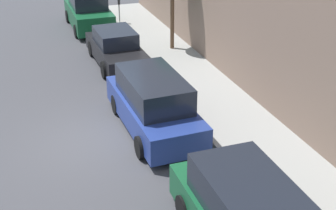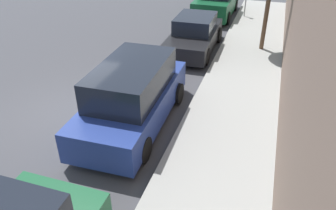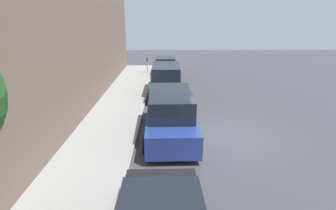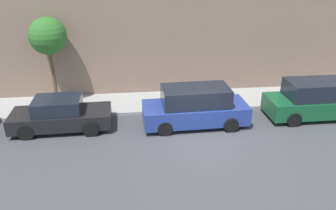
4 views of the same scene
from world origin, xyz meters
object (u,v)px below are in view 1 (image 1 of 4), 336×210
at_px(parking_meter_far, 119,8).
at_px(parked_suv_fifth, 88,11).
at_px(parked_minivan_third, 154,104).
at_px(parked_sedan_fourth, 116,48).

bearing_deg(parking_meter_far, parked_suv_fifth, 175.81).
xyz_separation_m(parked_minivan_third, parked_sedan_fourth, (0.25, 6.24, -0.20)).
height_order(parked_minivan_third, parked_suv_fifth, parked_suv_fifth).
relative_size(parked_sedan_fourth, parked_suv_fifth, 0.94).
xyz_separation_m(parked_sedan_fourth, parked_suv_fifth, (-0.13, 5.82, 0.21)).
height_order(parked_sedan_fourth, parking_meter_far, parked_sedan_fourth).
xyz_separation_m(parked_suv_fifth, parking_meter_far, (1.69, -0.12, 0.06)).
bearing_deg(parked_sedan_fourth, parking_meter_far, 74.68).
relative_size(parked_sedan_fourth, parking_meter_far, 3.31).
distance_m(parked_suv_fifth, parking_meter_far, 1.69).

